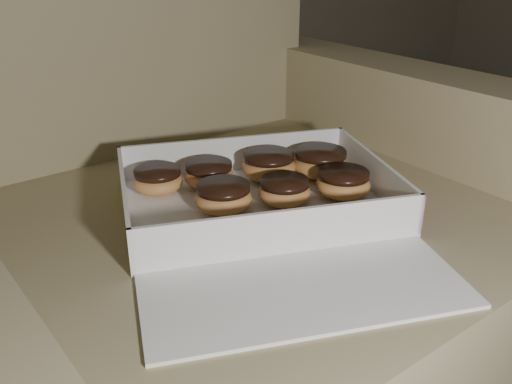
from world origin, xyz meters
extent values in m
cube|color=#8C7F59|center=(-0.33, 1.06, 0.23)|extent=(0.80, 0.80, 0.47)
cube|color=#8C7F59|center=(0.11, 1.06, 0.31)|extent=(0.13, 0.80, 0.62)
cube|color=white|center=(-0.29, 1.03, 0.47)|extent=(0.48, 0.42, 0.01)
cube|color=white|center=(-0.24, 1.16, 0.50)|extent=(0.36, 0.16, 0.06)
cube|color=white|center=(-0.35, 0.90, 0.50)|extent=(0.36, 0.16, 0.06)
cube|color=white|center=(-0.47, 1.10, 0.50)|extent=(0.12, 0.27, 0.06)
cube|color=white|center=(-0.11, 0.95, 0.50)|extent=(0.12, 0.27, 0.06)
cube|color=#E45C65|center=(-0.11, 0.95, 0.50)|extent=(0.11, 0.27, 0.05)
cube|color=white|center=(-0.38, 0.82, 0.47)|extent=(0.42, 0.30, 0.01)
ellipsoid|color=#E59850|center=(-0.14, 1.05, 0.50)|extent=(0.09, 0.09, 0.04)
cylinder|color=black|center=(-0.14, 1.05, 0.52)|extent=(0.09, 0.09, 0.01)
ellipsoid|color=#E59850|center=(-0.17, 0.97, 0.50)|extent=(0.08, 0.08, 0.04)
cylinder|color=black|center=(-0.17, 0.97, 0.51)|extent=(0.08, 0.08, 0.01)
ellipsoid|color=#E59850|center=(-0.22, 1.09, 0.50)|extent=(0.09, 0.09, 0.04)
cylinder|color=black|center=(-0.22, 1.09, 0.52)|extent=(0.08, 0.08, 0.01)
ellipsoid|color=#E59850|center=(-0.26, 1.00, 0.49)|extent=(0.08, 0.08, 0.04)
cylinder|color=black|center=(-0.26, 1.00, 0.51)|extent=(0.07, 0.07, 0.01)
ellipsoid|color=#E59850|center=(-0.34, 1.04, 0.50)|extent=(0.08, 0.08, 0.04)
cylinder|color=black|center=(-0.34, 1.04, 0.51)|extent=(0.08, 0.08, 0.01)
ellipsoid|color=#E59850|center=(-0.31, 1.13, 0.49)|extent=(0.08, 0.08, 0.04)
cylinder|color=black|center=(-0.31, 1.13, 0.51)|extent=(0.08, 0.08, 0.01)
ellipsoid|color=#E59850|center=(-0.39, 1.16, 0.49)|extent=(0.08, 0.08, 0.04)
cylinder|color=black|center=(-0.39, 1.16, 0.51)|extent=(0.07, 0.07, 0.01)
ellipsoid|color=black|center=(-0.43, 0.97, 0.48)|extent=(0.01, 0.01, 0.00)
ellipsoid|color=black|center=(-0.25, 0.90, 0.48)|extent=(0.01, 0.01, 0.00)
ellipsoid|color=black|center=(-0.43, 1.03, 0.48)|extent=(0.01, 0.01, 0.00)
camera|label=1|loc=(-0.77, 0.41, 0.85)|focal=40.00mm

